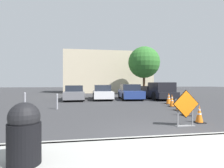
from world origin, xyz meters
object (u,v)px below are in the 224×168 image
(trash_bin, at_px, (24,133))
(bollard_nearest, at_px, (57,101))
(traffic_cone_second, at_px, (186,107))
(traffic_cone_third, at_px, (179,104))
(road_closed_sign, at_px, (186,107))
(traffic_cone_fifth, at_px, (169,99))
(traffic_cone_fourth, at_px, (172,101))
(parked_car_second, at_px, (102,92))
(parked_car_nearest, at_px, (74,93))
(parked_car_third, at_px, (130,92))
(traffic_cone_nearest, at_px, (199,114))
(pickup_truck, at_px, (157,91))
(bollard_second, at_px, (25,101))

(trash_bin, xyz_separation_m, bollard_nearest, (-0.54, 7.52, -0.20))
(traffic_cone_second, xyz_separation_m, traffic_cone_third, (0.47, 1.45, -0.01))
(road_closed_sign, height_order, traffic_cone_third, road_closed_sign)
(trash_bin, bearing_deg, traffic_cone_fifth, 50.48)
(traffic_cone_fourth, bearing_deg, parked_car_second, 124.35)
(parked_car_second, height_order, bollard_nearest, parked_car_second)
(traffic_cone_fifth, distance_m, parked_car_nearest, 8.41)
(traffic_cone_second, bearing_deg, trash_bin, -143.20)
(traffic_cone_fourth, relative_size, parked_car_second, 0.18)
(traffic_cone_third, xyz_separation_m, parked_car_third, (-0.95, 7.07, 0.28))
(traffic_cone_second, xyz_separation_m, trash_bin, (-5.93, -4.44, 0.30))
(parked_car_nearest, bearing_deg, traffic_cone_third, 128.09)
(traffic_cone_nearest, relative_size, traffic_cone_fourth, 0.87)
(traffic_cone_second, relative_size, pickup_truck, 0.15)
(road_closed_sign, distance_m, traffic_cone_third, 3.76)
(pickup_truck, bearing_deg, traffic_cone_fourth, 74.07)
(traffic_cone_third, xyz_separation_m, traffic_cone_fifth, (0.91, 2.98, 0.02))
(road_closed_sign, bearing_deg, parked_car_nearest, 113.04)
(bollard_second, bearing_deg, traffic_cone_second, -20.43)
(parked_car_nearest, xyz_separation_m, parked_car_second, (2.65, 0.14, 0.02))
(traffic_cone_second, bearing_deg, traffic_cone_third, 71.95)
(parked_car_second, bearing_deg, parked_car_nearest, 4.90)
(traffic_cone_nearest, bearing_deg, parked_car_nearest, 117.78)
(parked_car_nearest, relative_size, parked_car_third, 1.10)
(parked_car_second, relative_size, bollard_nearest, 4.79)
(traffic_cone_third, distance_m, parked_car_nearest, 9.68)
(trash_bin, bearing_deg, road_closed_sign, 28.20)
(traffic_cone_fifth, height_order, parked_car_second, parked_car_second)
(road_closed_sign, bearing_deg, pickup_truck, 71.72)
(traffic_cone_fifth, height_order, trash_bin, trash_bin)
(trash_bin, bearing_deg, bollard_second, 107.36)
(traffic_cone_third, height_order, traffic_cone_fourth, traffic_cone_fourth)
(parked_car_third, relative_size, trash_bin, 3.72)
(traffic_cone_nearest, relative_size, traffic_cone_second, 0.88)
(road_closed_sign, distance_m, bollard_second, 8.66)
(road_closed_sign, relative_size, parked_car_nearest, 0.30)
(traffic_cone_fourth, bearing_deg, traffic_cone_third, -105.27)
(traffic_cone_second, xyz_separation_m, bollard_nearest, (-6.47, 3.08, 0.10))
(traffic_cone_fourth, relative_size, traffic_cone_fifth, 0.98)
(traffic_cone_nearest, distance_m, parked_car_second, 10.81)
(traffic_cone_nearest, bearing_deg, trash_bin, -151.98)
(parked_car_second, bearing_deg, traffic_cone_fourth, 126.23)
(road_closed_sign, distance_m, traffic_cone_fifth, 6.85)
(traffic_cone_nearest, relative_size, traffic_cone_fifth, 0.85)
(road_closed_sign, bearing_deg, parked_car_second, 100.02)
(traffic_cone_fourth, bearing_deg, bollard_second, 179.88)
(parked_car_second, xyz_separation_m, trash_bin, (-2.80, -13.41, 0.06))
(traffic_cone_fourth, distance_m, parked_car_nearest, 8.84)
(parked_car_third, distance_m, bollard_nearest, 8.09)
(traffic_cone_fourth, distance_m, pickup_truck, 5.43)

